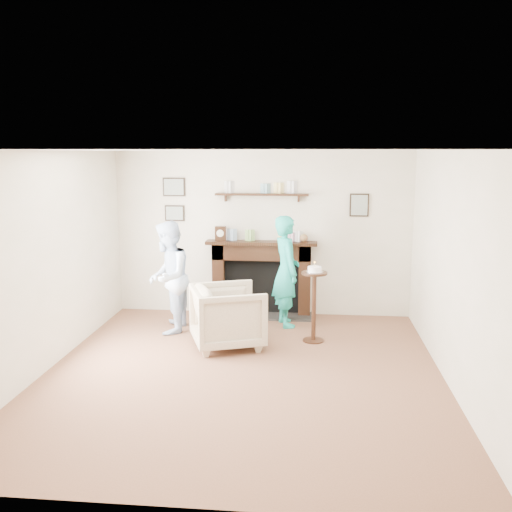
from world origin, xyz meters
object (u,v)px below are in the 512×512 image
at_px(armchair, 228,346).
at_px(woman, 286,325).
at_px(pedestal_table, 314,293).
at_px(man, 170,331).

bearing_deg(armchair, woman, -55.51).
distance_m(armchair, woman, 1.21).
xyz_separation_m(armchair, pedestal_table, (1.10, 0.30, 0.66)).
bearing_deg(pedestal_table, woman, 120.20).
height_order(woman, pedestal_table, pedestal_table).
bearing_deg(pedestal_table, man, 173.87).
xyz_separation_m(woman, pedestal_table, (0.40, -0.69, 0.66)).
relative_size(armchair, pedestal_table, 0.81).
bearing_deg(man, armchair, 58.22).
height_order(man, woman, woman).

